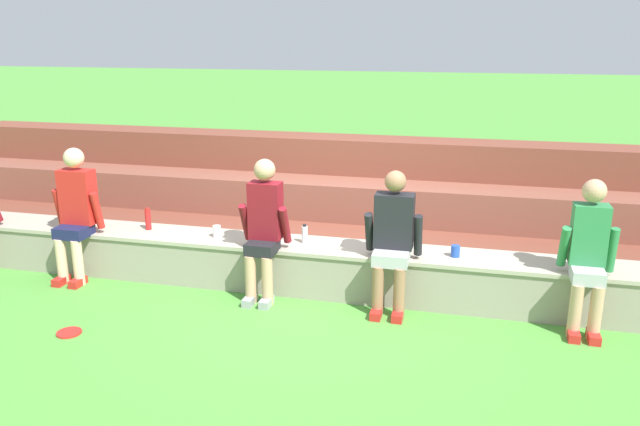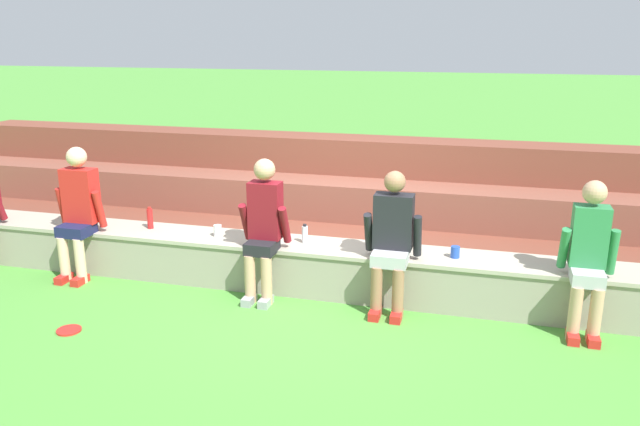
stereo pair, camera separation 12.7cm
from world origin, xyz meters
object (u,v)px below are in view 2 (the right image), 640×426
(person_left_of_center, at_px, (78,209))
(person_far_right, at_px, (589,255))
(water_bottle_near_left, at_px, (305,234))
(water_bottle_mid_right, at_px, (150,218))
(frisbee, at_px, (69,330))
(plastic_cup_right_end, at_px, (218,231))
(person_center, at_px, (263,226))
(plastic_cup_middle, at_px, (455,252))
(person_right_of_center, at_px, (392,238))

(person_left_of_center, bearing_deg, person_far_right, -0.12)
(person_left_of_center, height_order, water_bottle_near_left, person_left_of_center)
(water_bottle_near_left, bearing_deg, water_bottle_mid_right, 179.16)
(water_bottle_near_left, bearing_deg, frisbee, -139.14)
(person_left_of_center, relative_size, plastic_cup_right_end, 11.46)
(person_center, xyz_separation_m, water_bottle_mid_right, (-1.48, 0.35, -0.14))
(person_center, height_order, water_bottle_mid_right, person_center)
(plastic_cup_middle, height_order, frisbee, plastic_cup_middle)
(water_bottle_mid_right, bearing_deg, frisbee, -89.01)
(person_center, bearing_deg, water_bottle_mid_right, 166.78)
(person_left_of_center, bearing_deg, water_bottle_mid_right, 26.48)
(water_bottle_near_left, xyz_separation_m, plastic_cup_right_end, (-0.97, -0.04, -0.03))
(water_bottle_mid_right, distance_m, water_bottle_near_left, 1.82)
(person_right_of_center, bearing_deg, frisbee, -155.53)
(person_far_right, bearing_deg, water_bottle_mid_right, 175.64)
(frisbee, bearing_deg, plastic_cup_middle, 24.22)
(plastic_cup_middle, bearing_deg, person_far_right, -13.13)
(person_far_right, height_order, plastic_cup_right_end, person_far_right)
(plastic_cup_right_end, xyz_separation_m, frisbee, (-0.82, -1.51, -0.56))
(water_bottle_near_left, relative_size, plastic_cup_right_end, 1.61)
(plastic_cup_middle, bearing_deg, water_bottle_near_left, 178.24)
(person_right_of_center, xyz_separation_m, frisbee, (-2.75, -1.25, -0.73))
(water_bottle_near_left, distance_m, plastic_cup_right_end, 0.97)
(person_far_right, relative_size, plastic_cup_middle, 12.15)
(plastic_cup_right_end, bearing_deg, frisbee, -118.55)
(person_far_right, bearing_deg, person_right_of_center, 179.34)
(person_right_of_center, bearing_deg, water_bottle_near_left, 162.70)
(person_left_of_center, height_order, plastic_cup_middle, person_left_of_center)
(person_right_of_center, distance_m, water_bottle_near_left, 1.01)
(person_right_of_center, xyz_separation_m, plastic_cup_right_end, (-1.93, 0.26, -0.17))
(frisbee, bearing_deg, water_bottle_near_left, 40.86)
(person_center, xyz_separation_m, frisbee, (-1.45, -1.23, -0.75))
(water_bottle_mid_right, xyz_separation_m, plastic_cup_right_end, (0.85, -0.07, -0.05))
(person_center, relative_size, person_right_of_center, 1.04)
(person_left_of_center, relative_size, frisbee, 6.53)
(plastic_cup_right_end, height_order, frisbee, plastic_cup_right_end)
(person_center, bearing_deg, plastic_cup_middle, 8.27)
(person_center, distance_m, frisbee, 2.05)
(plastic_cup_right_end, bearing_deg, person_far_right, -4.35)
(water_bottle_mid_right, bearing_deg, plastic_cup_middle, -1.26)
(person_far_right, distance_m, plastic_cup_right_end, 3.69)
(person_far_right, distance_m, water_bottle_mid_right, 4.54)
(person_right_of_center, bearing_deg, plastic_cup_middle, 23.05)
(frisbee, bearing_deg, person_left_of_center, 119.36)
(person_right_of_center, xyz_separation_m, water_bottle_mid_right, (-2.78, 0.32, -0.11))
(water_bottle_near_left, bearing_deg, plastic_cup_middle, -1.76)
(person_far_right, distance_m, water_bottle_near_left, 2.73)
(person_center, distance_m, person_far_right, 3.04)
(person_right_of_center, bearing_deg, person_far_right, -0.66)
(water_bottle_near_left, xyz_separation_m, frisbee, (-1.79, -1.55, -0.59))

